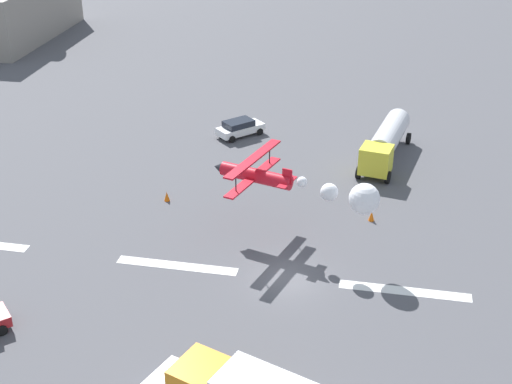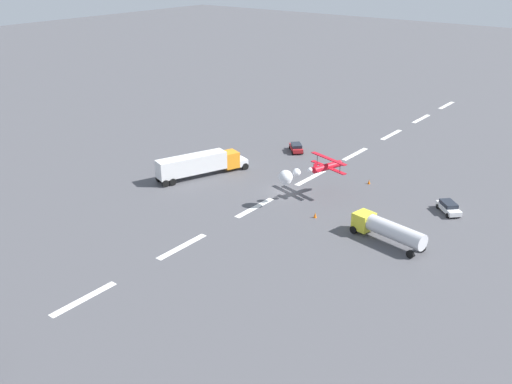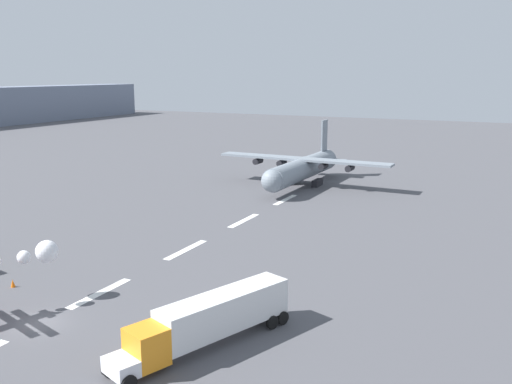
% 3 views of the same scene
% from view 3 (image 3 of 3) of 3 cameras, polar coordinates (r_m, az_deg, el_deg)
% --- Properties ---
extents(ground_plane, '(440.00, 440.00, 0.00)m').
position_cam_3_polar(ground_plane, '(50.10, -21.19, -12.38)').
color(ground_plane, '#4C4C51').
rests_on(ground_plane, ground).
extents(runway_stripe_5, '(8.00, 0.90, 0.01)m').
position_cam_3_polar(runway_stripe_5, '(54.79, -15.57, -9.86)').
color(runway_stripe_5, white).
rests_on(runway_stripe_5, ground).
extents(runway_stripe_6, '(8.00, 0.90, 0.01)m').
position_cam_3_polar(runway_stripe_6, '(65.59, -7.12, -5.83)').
color(runway_stripe_6, white).
rests_on(runway_stripe_6, ground).
extents(runway_stripe_7, '(8.00, 0.90, 0.01)m').
position_cam_3_polar(runway_stripe_7, '(77.61, -1.25, -2.92)').
color(runway_stripe_7, white).
rests_on(runway_stripe_7, ground).
extents(runway_stripe_8, '(8.00, 0.90, 0.01)m').
position_cam_3_polar(runway_stripe_8, '(90.36, 2.99, -0.79)').
color(runway_stripe_8, white).
rests_on(runway_stripe_8, ground).
extents(cargo_transport_plane, '(27.65, 32.13, 11.06)m').
position_cam_3_polar(cargo_transport_plane, '(100.16, 4.56, 2.38)').
color(cargo_transport_plane, gray).
rests_on(cargo_transport_plane, ground).
extents(stunt_biplane_red, '(11.65, 6.88, 2.24)m').
position_cam_3_polar(stunt_biplane_red, '(52.32, -23.29, -6.33)').
color(stunt_biplane_red, red).
extents(semi_truck_orange, '(15.34, 8.00, 3.70)m').
position_cam_3_polar(semi_truck_orange, '(42.81, -4.74, -12.69)').
color(semi_truck_orange, silver).
rests_on(semi_truck_orange, ground).
extents(traffic_cone_far, '(0.44, 0.44, 0.75)m').
position_cam_3_polar(traffic_cone_far, '(58.85, -23.46, -8.51)').
color(traffic_cone_far, orange).
rests_on(traffic_cone_far, ground).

